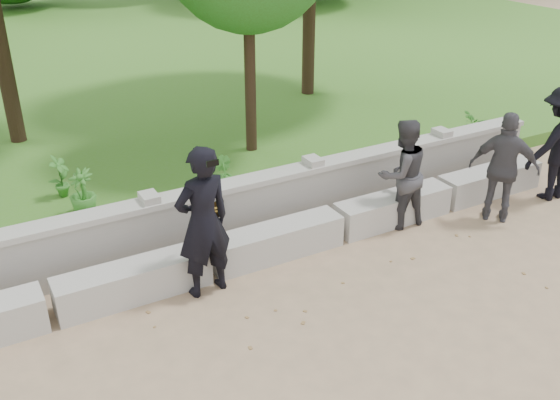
{
  "coord_description": "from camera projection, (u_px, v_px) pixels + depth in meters",
  "views": [
    {
      "loc": [
        -2.56,
        -4.55,
        4.5
      ],
      "look_at": [
        0.96,
        1.74,
        0.93
      ],
      "focal_mm": 40.0,
      "sensor_mm": 36.0,
      "label": 1
    }
  ],
  "objects": [
    {
      "name": "visitor_right",
      "position": [
        504.0,
        168.0,
        9.18
      ],
      "size": [
        0.97,
        1.02,
        1.7
      ],
      "color": "#414045",
      "rests_on": "ground"
    },
    {
      "name": "ground",
      "position": [
        281.0,
        360.0,
        6.67
      ],
      "size": [
        80.0,
        80.0,
        0.0
      ],
      "primitive_type": "plane",
      "color": "tan",
      "rests_on": "ground"
    },
    {
      "name": "shrub_c",
      "position": [
        475.0,
        128.0,
        11.65
      ],
      "size": [
        0.71,
        0.71,
        0.6
      ],
      "primitive_type": "imported",
      "rotation": [
        0.0,
        0.0,
        3.9
      ],
      "color": "#3A802B",
      "rests_on": "lawn"
    },
    {
      "name": "visitor_mid",
      "position": [
        559.0,
        144.0,
        9.85
      ],
      "size": [
        1.23,
        0.74,
        1.86
      ],
      "color": "black",
      "rests_on": "ground"
    },
    {
      "name": "shrub_b",
      "position": [
        223.0,
        174.0,
        9.79
      ],
      "size": [
        0.3,
        0.35,
        0.55
      ],
      "primitive_type": "imported",
      "rotation": [
        0.0,
        0.0,
        1.77
      ],
      "color": "#3A802B",
      "rests_on": "lawn"
    },
    {
      "name": "concrete_bench",
      "position": [
        209.0,
        260.0,
        8.06
      ],
      "size": [
        11.9,
        0.45,
        0.45
      ],
      "color": "#ACAAA3",
      "rests_on": "ground"
    },
    {
      "name": "parapet_wall",
      "position": [
        188.0,
        222.0,
        8.5
      ],
      "size": [
        12.5,
        0.35,
        0.9
      ],
      "color": "#A2A099",
      "rests_on": "ground"
    },
    {
      "name": "lawn",
      "position": [
        38.0,
        65.0,
        17.57
      ],
      "size": [
        40.0,
        22.0,
        0.25
      ],
      "primitive_type": "cube",
      "color": "#3E751D",
      "rests_on": "ground"
    },
    {
      "name": "shrub_d",
      "position": [
        82.0,
        192.0,
        9.04
      ],
      "size": [
        0.5,
        0.51,
        0.69
      ],
      "primitive_type": "imported",
      "rotation": [
        0.0,
        0.0,
        5.3
      ],
      "color": "#3A802B",
      "rests_on": "lawn"
    },
    {
      "name": "visitor_left",
      "position": [
        402.0,
        174.0,
        9.03
      ],
      "size": [
        0.82,
        0.64,
        1.66
      ],
      "color": "#36363A",
      "rests_on": "ground"
    },
    {
      "name": "shrub_a",
      "position": [
        60.0,
        176.0,
        9.54
      ],
      "size": [
        0.42,
        0.43,
        0.68
      ],
      "primitive_type": "imported",
      "rotation": [
        0.0,
        0.0,
        0.82
      ],
      "color": "#3A802B",
      "rests_on": "lawn"
    },
    {
      "name": "man_main",
      "position": [
        203.0,
        222.0,
        7.41
      ],
      "size": [
        0.75,
        0.68,
        1.94
      ],
      "color": "black",
      "rests_on": "ground"
    }
  ]
}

